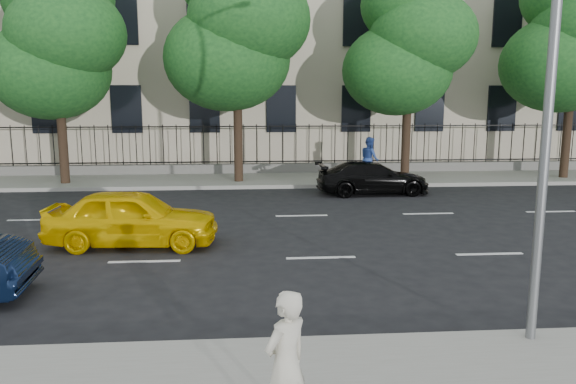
{
  "coord_description": "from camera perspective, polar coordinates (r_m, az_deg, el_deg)",
  "views": [
    {
      "loc": [
        -1.69,
        -9.85,
        3.74
      ],
      "look_at": [
        -0.72,
        3.0,
        1.46
      ],
      "focal_mm": 35.0,
      "sensor_mm": 36.0,
      "label": 1
    }
  ],
  "objects": [
    {
      "name": "ground",
      "position": [
        10.67,
        5.16,
        -10.53
      ],
      "size": [
        120.0,
        120.0,
        0.0
      ],
      "primitive_type": "plane",
      "color": "black",
      "rests_on": "ground"
    },
    {
      "name": "far_sidewalk",
      "position": [
        24.19,
        -0.25,
        1.31
      ],
      "size": [
        60.0,
        4.0,
        0.15
      ],
      "primitive_type": "cube",
      "color": "gray",
      "rests_on": "ground"
    },
    {
      "name": "lane_markings",
      "position": [
        15.16,
        2.22,
        -4.23
      ],
      "size": [
        49.6,
        4.62,
        0.01
      ],
      "primitive_type": null,
      "color": "silver",
      "rests_on": "ground"
    },
    {
      "name": "iron_fence",
      "position": [
        25.79,
        -0.52,
        3.14
      ],
      "size": [
        30.0,
        0.5,
        2.2
      ],
      "color": "slate",
      "rests_on": "far_sidewalk"
    },
    {
      "name": "tree_b",
      "position": [
        24.42,
        -22.34,
        14.24
      ],
      "size": [
        5.53,
        5.12,
        8.97
      ],
      "color": "#382619",
      "rests_on": "far_sidewalk"
    },
    {
      "name": "tree_c",
      "position": [
        23.37,
        -5.16,
        16.55
      ],
      "size": [
        5.89,
        5.5,
        9.8
      ],
      "color": "#382619",
      "rests_on": "far_sidewalk"
    },
    {
      "name": "tree_d",
      "position": [
        24.26,
        12.22,
        14.77
      ],
      "size": [
        5.34,
        4.94,
        8.84
      ],
      "color": "#382619",
      "rests_on": "far_sidewalk"
    },
    {
      "name": "tree_e",
      "position": [
        27.08,
        27.07,
        14.17
      ],
      "size": [
        5.71,
        5.31,
        9.46
      ],
      "color": "#382619",
      "rests_on": "far_sidewalk"
    },
    {
      "name": "yellow_taxi",
      "position": [
        14.36,
        -15.53,
        -2.52
      ],
      "size": [
        4.26,
        1.91,
        1.42
      ],
      "primitive_type": "imported",
      "rotation": [
        0.0,
        0.0,
        1.51
      ],
      "color": "#EFBE02",
      "rests_on": "ground"
    },
    {
      "name": "black_sedan",
      "position": [
        21.21,
        8.6,
        1.42
      ],
      "size": [
        4.25,
        1.85,
        1.22
      ],
      "primitive_type": "imported",
      "rotation": [
        0.0,
        0.0,
        1.6
      ],
      "color": "black",
      "rests_on": "ground"
    },
    {
      "name": "woman_near",
      "position": [
        6.1,
        -0.22,
        -17.11
      ],
      "size": [
        0.69,
        0.68,
        1.61
      ],
      "primitive_type": "imported",
      "rotation": [
        0.0,
        0.0,
        3.88
      ],
      "color": "beige",
      "rests_on": "near_sidewalk"
    },
    {
      "name": "pedestrian_far",
      "position": [
        23.75,
        8.29,
        3.41
      ],
      "size": [
        0.85,
        0.99,
        1.79
      ],
      "primitive_type": "imported",
      "rotation": [
        0.0,
        0.0,
        1.78
      ],
      "color": "#294592",
      "rests_on": "far_sidewalk"
    }
  ]
}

